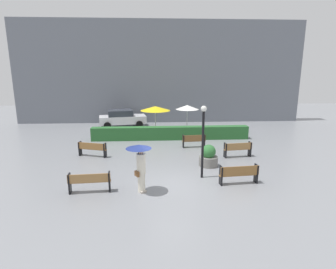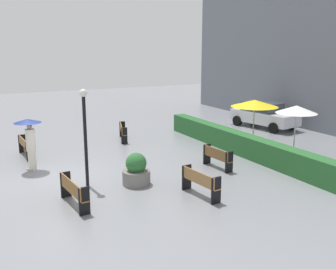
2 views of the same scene
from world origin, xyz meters
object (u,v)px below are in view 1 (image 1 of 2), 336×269
(bench_near_right, at_px, (239,173))
(parked_car, at_px, (122,118))
(pedestrian_with_umbrella, at_px, (140,160))
(lamp_post, at_px, (203,134))
(bench_near_left, at_px, (89,181))
(bench_back_row, at_px, (194,140))
(patio_umbrella_white, at_px, (187,107))
(bench_far_left, at_px, (92,148))
(patio_umbrella_yellow, at_px, (155,108))
(bench_far_right, at_px, (238,149))
(planter_pot, at_px, (208,157))

(bench_near_right, xyz_separation_m, parked_car, (-6.74, 13.66, 0.29))
(bench_near_right, height_order, pedestrian_with_umbrella, pedestrian_with_umbrella)
(lamp_post, bearing_deg, bench_near_left, -164.43)
(bench_near_left, bearing_deg, bench_back_row, 50.97)
(patio_umbrella_white, bearing_deg, bench_far_left, -137.68)
(patio_umbrella_white, bearing_deg, patio_umbrella_yellow, -174.49)
(bench_far_right, height_order, patio_umbrella_yellow, patio_umbrella_yellow)
(lamp_post, bearing_deg, planter_pot, 68.43)
(pedestrian_with_umbrella, bearing_deg, bench_far_right, 38.93)
(bench_back_row, height_order, bench_far_left, bench_far_left)
(bench_far_left, height_order, patio_umbrella_yellow, patio_umbrella_yellow)
(patio_umbrella_yellow, bearing_deg, bench_back_row, -57.56)
(pedestrian_with_umbrella, bearing_deg, bench_back_row, 64.08)
(bench_near_left, height_order, lamp_post, lamp_post)
(bench_near_right, distance_m, patio_umbrella_white, 10.75)
(pedestrian_with_umbrella, xyz_separation_m, planter_pot, (3.60, 3.15, -0.92))
(bench_near_right, relative_size, parked_car, 0.42)
(bench_back_row, height_order, patio_umbrella_white, patio_umbrella_white)
(bench_back_row, bearing_deg, patio_umbrella_white, 89.24)
(bench_near_right, distance_m, planter_pot, 2.71)
(planter_pot, bearing_deg, lamp_post, -111.57)
(bench_far_right, distance_m, planter_pot, 2.53)
(bench_near_left, bearing_deg, lamp_post, 15.57)
(bench_near_right, bearing_deg, pedestrian_with_umbrella, -172.51)
(planter_pot, xyz_separation_m, patio_umbrella_white, (-0.19, 8.01, 1.66))
(bench_near_right, distance_m, bench_far_right, 4.17)
(bench_near_right, height_order, patio_umbrella_yellow, patio_umbrella_yellow)
(bench_back_row, bearing_deg, lamp_post, -94.32)
(parked_car, bearing_deg, patio_umbrella_yellow, -47.73)
(bench_near_left, relative_size, bench_far_right, 1.05)
(bench_back_row, bearing_deg, bench_far_right, -44.67)
(bench_near_right, bearing_deg, patio_umbrella_white, 95.92)
(bench_far_left, xyz_separation_m, parked_car, (0.90, 9.05, 0.29))
(patio_umbrella_yellow, xyz_separation_m, parked_car, (-3.04, 3.34, -1.32))
(bench_back_row, bearing_deg, pedestrian_with_umbrella, -115.92)
(pedestrian_with_umbrella, relative_size, lamp_post, 0.60)
(lamp_post, relative_size, patio_umbrella_white, 1.50)
(bench_far_right, bearing_deg, bench_far_left, 176.02)
(bench_near_left, distance_m, bench_far_right, 9.07)
(bench_far_right, xyz_separation_m, patio_umbrella_white, (-2.27, 6.57, 1.64))
(parked_car, bearing_deg, bench_far_left, -95.65)
(bench_far_left, relative_size, patio_umbrella_yellow, 0.75)
(patio_umbrella_yellow, bearing_deg, planter_pot, -70.16)
(lamp_post, bearing_deg, bench_far_left, 148.63)
(bench_back_row, distance_m, bench_near_right, 6.41)
(pedestrian_with_umbrella, distance_m, patio_umbrella_yellow, 10.96)
(bench_far_right, xyz_separation_m, planter_pot, (-2.08, -1.44, -0.02))
(bench_back_row, relative_size, bench_near_right, 0.86)
(lamp_post, relative_size, parked_car, 0.80)
(bench_near_left, height_order, patio_umbrella_yellow, patio_umbrella_yellow)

